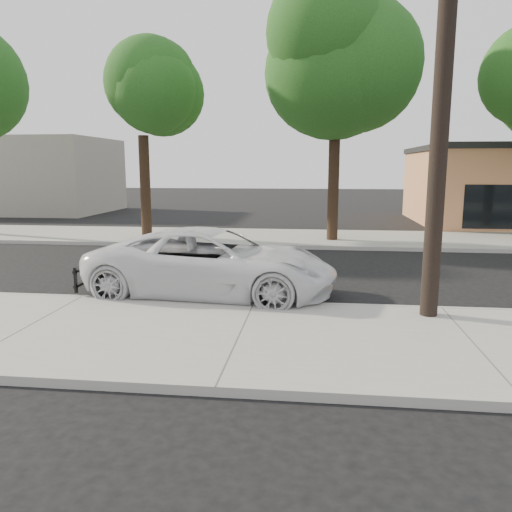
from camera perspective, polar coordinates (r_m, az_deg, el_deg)
name	(u,v)px	position (r m, az deg, el deg)	size (l,w,h in m)	color
ground	(264,286)	(13.15, 0.95, -3.42)	(120.00, 120.00, 0.00)	black
near_sidewalk	(240,338)	(9.03, -1.88, -9.32)	(90.00, 4.40, 0.15)	gray
far_sidewalk	(284,238)	(21.47, 3.27, 2.07)	(90.00, 5.00, 0.15)	gray
curb_near	(255,305)	(11.11, -0.16, -5.57)	(90.00, 0.12, 0.16)	#9E9B93
building_far	(7,175)	(39.04, -26.56, 8.24)	(14.00, 8.00, 5.00)	gray
utility_pole	(443,79)	(10.40, 20.60, 18.46)	(1.40, 0.34, 9.00)	black
tree_b	(145,92)	(22.17, -12.60, 17.87)	(4.34, 4.20, 8.45)	black
tree_c	(342,66)	(20.73, 9.85, 20.64)	(4.96, 4.80, 9.55)	black
police_cruiser	(213,263)	(11.99, -4.92, -0.77)	(2.72, 5.90, 1.64)	silver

